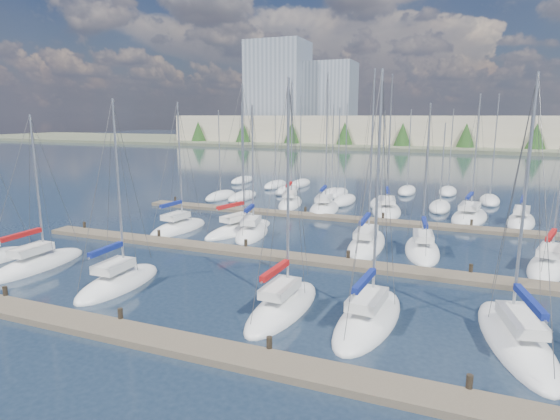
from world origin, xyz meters
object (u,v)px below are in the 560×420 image
at_px(sailboat_q, 469,217).
at_px(sailboat_p, 386,210).
at_px(sailboat_d, 283,307).
at_px(sailboat_m, 549,266).
at_px(sailboat_i, 239,229).
at_px(sailboat_c, 119,283).
at_px(sailboat_f, 516,340).
at_px(sailboat_r, 521,221).
at_px(sailboat_b, 37,265).
at_px(sailboat_h, 179,228).
at_px(sailboat_o, 324,208).
at_px(sailboat_e, 368,318).
at_px(sailboat_k, 366,245).
at_px(sailboat_j, 252,233).
at_px(sailboat_n, 290,203).
at_px(sailboat_l, 422,250).

relative_size(sailboat_q, sailboat_p, 0.86).
height_order(sailboat_d, sailboat_p, sailboat_p).
bearing_deg(sailboat_m, sailboat_i, -167.79).
relative_size(sailboat_i, sailboat_c, 1.14).
distance_m(sailboat_f, sailboat_r, 27.11).
relative_size(sailboat_d, sailboat_r, 0.93).
xyz_separation_m(sailboat_m, sailboat_b, (-32.30, -12.89, -0.00)).
bearing_deg(sailboat_b, sailboat_h, 75.85).
bearing_deg(sailboat_p, sailboat_m, -58.73).
bearing_deg(sailboat_o, sailboat_q, -3.49).
bearing_deg(sailboat_o, sailboat_e, -76.87).
xyz_separation_m(sailboat_c, sailboat_p, (11.37, 28.46, -0.00)).
height_order(sailboat_h, sailboat_q, sailboat_q).
height_order(sailboat_f, sailboat_c, sailboat_f).
relative_size(sailboat_m, sailboat_p, 0.74).
relative_size(sailboat_i, sailboat_b, 1.23).
height_order(sailboat_f, sailboat_m, sailboat_f).
bearing_deg(sailboat_c, sailboat_f, 0.37).
height_order(sailboat_k, sailboat_b, sailboat_k).
bearing_deg(sailboat_r, sailboat_j, -140.72).
bearing_deg(sailboat_f, sailboat_n, 115.45).
height_order(sailboat_k, sailboat_j, sailboat_k).
bearing_deg(sailboat_d, sailboat_f, 4.66).
xyz_separation_m(sailboat_n, sailboat_j, (1.85, -14.21, -0.01)).
distance_m(sailboat_k, sailboat_f, 16.31).
bearing_deg(sailboat_e, sailboat_k, 106.26).
distance_m(sailboat_k, sailboat_b, 23.85).
bearing_deg(sailboat_k, sailboat_r, 46.64).
height_order(sailboat_c, sailboat_m, sailboat_c).
xyz_separation_m(sailboat_f, sailboat_d, (-11.15, -0.51, 0.01)).
distance_m(sailboat_c, sailboat_d, 10.61).
distance_m(sailboat_k, sailboat_n, 18.50).
relative_size(sailboat_r, sailboat_o, 0.90).
bearing_deg(sailboat_r, sailboat_q, -176.42).
bearing_deg(sailboat_n, sailboat_r, -12.90).
height_order(sailboat_e, sailboat_d, sailboat_e).
relative_size(sailboat_f, sailboat_r, 0.93).
relative_size(sailboat_n, sailboat_j, 1.24).
bearing_deg(sailboat_n, sailboat_h, -120.43).
bearing_deg(sailboat_d, sailboat_i, 126.55).
bearing_deg(sailboat_m, sailboat_f, -88.24).
relative_size(sailboat_l, sailboat_o, 0.77).
distance_m(sailboat_h, sailboat_l, 21.10).
bearing_deg(sailboat_b, sailboat_q, 43.96).
height_order(sailboat_m, sailboat_j, sailboat_j).
bearing_deg(sailboat_m, sailboat_l, -169.78).
xyz_separation_m(sailboat_r, sailboat_q, (-4.59, 0.30, -0.02)).
bearing_deg(sailboat_f, sailboat_h, 142.43).
xyz_separation_m(sailboat_f, sailboat_c, (-21.76, -0.87, 0.00)).
distance_m(sailboat_f, sailboat_q, 27.37).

